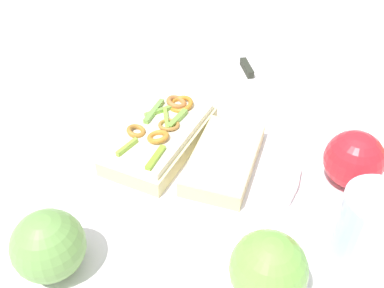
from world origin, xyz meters
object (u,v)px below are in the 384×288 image
(drinking_glass, at_px, (371,232))
(sandwich, at_px, (162,136))
(apple_3, at_px, (49,246))
(plate, at_px, (192,158))
(bread_slice_side, at_px, (224,159))
(apple_2, at_px, (268,269))
(knife, at_px, (245,65))
(apple_0, at_px, (354,159))

(drinking_glass, bearing_deg, sandwich, -83.63)
(apple_3, xyz_separation_m, drinking_glass, (-0.25, 0.23, 0.01))
(plate, relative_size, bread_slice_side, 1.96)
(drinking_glass, bearing_deg, apple_2, -25.05)
(bread_slice_side, xyz_separation_m, knife, (-0.24, -0.17, -0.02))
(bread_slice_side, distance_m, apple_3, 0.25)
(sandwich, distance_m, knife, 0.29)
(apple_0, relative_size, knife, 0.72)
(plate, xyz_separation_m, apple_0, (-0.12, 0.18, 0.03))
(sandwich, relative_size, bread_slice_side, 1.35)
(plate, bearing_deg, bread_slice_side, 110.10)
(apple_0, xyz_separation_m, knife, (-0.14, -0.30, -0.03))
(apple_0, bearing_deg, apple_2, 6.75)
(apple_2, xyz_separation_m, apple_3, (0.14, -0.18, -0.00))
(plate, distance_m, apple_3, 0.24)
(plate, distance_m, bread_slice_side, 0.05)
(sandwich, xyz_separation_m, apple_2, (0.07, 0.25, 0.01))
(sandwich, relative_size, apple_3, 2.67)
(drinking_glass, bearing_deg, knife, -123.01)
(sandwich, bearing_deg, apple_2, -126.86)
(apple_0, bearing_deg, plate, -55.21)
(plate, distance_m, apple_2, 0.22)
(plate, relative_size, apple_0, 3.92)
(apple_3, height_order, knife, apple_3)
(apple_0, height_order, apple_2, apple_2)
(apple_2, height_order, knife, apple_2)
(knife, bearing_deg, drinking_glass, -178.73)
(sandwich, height_order, apple_3, apple_3)
(plate, height_order, drinking_glass, drinking_glass)
(plate, relative_size, knife, 2.83)
(sandwich, height_order, apple_0, apple_0)
(sandwich, bearing_deg, apple_0, -78.33)
(knife, bearing_deg, bread_slice_side, 158.84)
(apple_0, bearing_deg, apple_3, -23.49)
(apple_0, height_order, apple_3, same)
(apple_0, relative_size, apple_2, 0.98)
(apple_2, distance_m, apple_3, 0.23)
(bread_slice_side, relative_size, apple_3, 1.98)
(bread_slice_side, distance_m, drinking_glass, 0.21)
(bread_slice_side, bearing_deg, apple_2, -151.61)
(apple_0, distance_m, apple_2, 0.21)
(apple_3, height_order, drinking_glass, drinking_glass)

